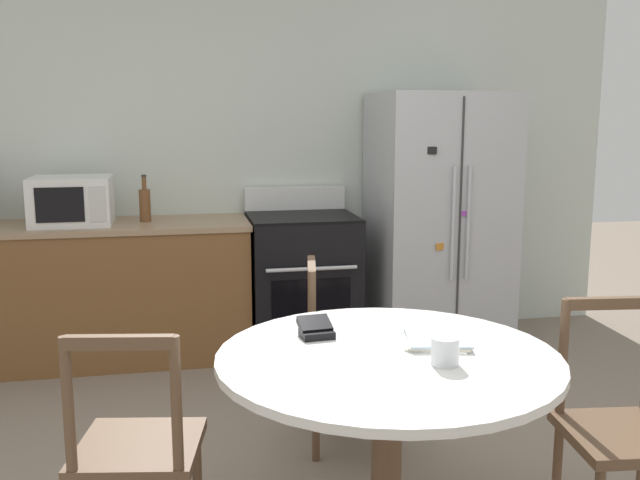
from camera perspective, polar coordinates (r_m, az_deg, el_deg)
The scene contains 13 objects.
back_wall at distance 5.05m, azimuth -4.97°, elevation 6.80°, with size 5.20×0.10×2.60m.
kitchen_counter at distance 4.83m, azimuth -18.21°, elevation -4.04°, with size 2.09×0.64×0.90m.
refrigerator at distance 4.93m, azimuth 9.41°, elevation 1.52°, with size 0.87×0.79×1.73m.
oven_range at distance 4.83m, azimuth -1.43°, elevation -3.31°, with size 0.71×0.68×1.08m.
microwave at distance 4.71m, azimuth -19.23°, elevation 2.98°, with size 0.48×0.40×0.30m.
counter_bottle at distance 4.72m, azimuth -13.83°, elevation 2.83°, with size 0.07×0.07×0.30m.
dining_table at distance 2.59m, azimuth 5.42°, elevation -12.13°, with size 1.21×1.21×0.76m.
dining_chair_far at distance 3.45m, azimuth 2.01°, elevation -9.42°, with size 0.49×0.49×0.90m.
dining_chair_right at distance 2.93m, azimuth 22.98°, elevation -13.92°, with size 0.47×0.47×0.90m.
dining_chair_left at distance 2.66m, azimuth -14.42°, elevation -16.00°, with size 0.49×0.49×0.90m.
candle_glass at distance 2.45m, azimuth 9.95°, elevation -8.89°, with size 0.10×0.10×0.09m.
wallet at distance 2.71m, azimuth -0.35°, elevation -7.16°, with size 0.13×0.14×0.07m.
mail_stack at distance 2.70m, azimuth 9.27°, elevation -7.68°, with size 0.31×0.36×0.02m.
Camera 1 is at (-0.56, -2.36, 1.59)m, focal length 40.00 mm.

